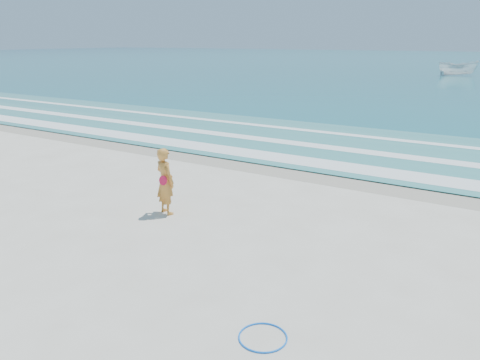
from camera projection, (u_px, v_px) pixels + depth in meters
The scene contains 9 objects.
ground at pixel (141, 268), 10.21m from camera, with size 400.00×400.00×0.00m, color silver.
wet_sand at pixel (308, 172), 17.55m from camera, with size 400.00×2.40×0.00m, color #B2A893.
shallow at pixel (351, 146), 21.61m from camera, with size 400.00×10.00×0.01m, color #59B7AD.
foam_near at pixel (321, 163), 18.59m from camera, with size 400.00×1.40×0.01m, color white.
foam_mid at pixel (346, 149), 20.96m from camera, with size 400.00×0.90×0.01m, color white.
foam_far at pixel (368, 137), 23.65m from camera, with size 400.00×0.60×0.01m, color white.
hoop at pixel (263, 337), 7.82m from camera, with size 0.83×0.83×0.03m, color blue.
boat at pixel (458, 68), 62.75m from camera, with size 1.91×5.09×1.96m, color white.
woman at pixel (165, 181), 13.17m from camera, with size 0.80×0.65×1.91m.
Camera 1 is at (6.68, -6.71, 4.80)m, focal length 35.00 mm.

